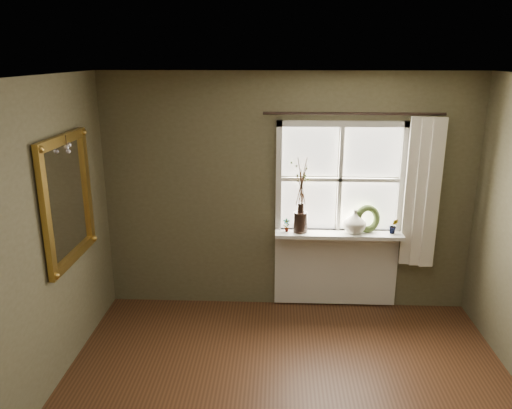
{
  "coord_description": "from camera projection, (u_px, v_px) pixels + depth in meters",
  "views": [
    {
      "loc": [
        -0.11,
        -2.95,
        2.75
      ],
      "look_at": [
        -0.31,
        1.55,
        1.39
      ],
      "focal_mm": 35.0,
      "sensor_mm": 36.0,
      "label": 1
    }
  ],
  "objects": [
    {
      "name": "cream_vase",
      "position": [
        355.0,
        221.0,
        5.31
      ],
      "size": [
        0.29,
        0.29,
        0.26
      ],
      "primitive_type": "imported",
      "rotation": [
        0.0,
        0.0,
        0.21
      ],
      "color": "beige",
      "rests_on": "window_sill"
    },
    {
      "name": "curtain_rod",
      "position": [
        354.0,
        114.0,
        5.03
      ],
      "size": [
        1.84,
        0.03,
        0.03
      ],
      "primitive_type": "cylinder",
      "rotation": [
        0.0,
        1.57,
        0.0
      ],
      "color": "black",
      "rests_on": "wall_back"
    },
    {
      "name": "potted_plant_right",
      "position": [
        394.0,
        226.0,
        5.3
      ],
      "size": [
        0.1,
        0.08,
        0.17
      ],
      "primitive_type": "imported",
      "rotation": [
        0.0,
        0.0,
        -0.1
      ],
      "color": "#394B21",
      "rests_on": "window_sill"
    },
    {
      "name": "ceiling",
      "position": [
        298.0,
        82.0,
        2.87
      ],
      "size": [
        4.5,
        4.5,
        0.0
      ],
      "primitive_type": "plane",
      "color": "silver",
      "rests_on": "ground"
    },
    {
      "name": "window_sill",
      "position": [
        338.0,
        234.0,
        5.36
      ],
      "size": [
        1.36,
        0.26,
        0.04
      ],
      "primitive_type": "cube",
      "color": "silver",
      "rests_on": "wall_back"
    },
    {
      "name": "window_apron",
      "position": [
        335.0,
        268.0,
        5.59
      ],
      "size": [
        1.36,
        0.04,
        0.88
      ],
      "primitive_type": "cube",
      "color": "silver",
      "rests_on": "ground"
    },
    {
      "name": "gilt_mirror",
      "position": [
        68.0,
        199.0,
        4.4
      ],
      "size": [
        0.1,
        0.96,
        1.15
      ],
      "color": "white",
      "rests_on": "wall_left"
    },
    {
      "name": "window_frame",
      "position": [
        340.0,
        179.0,
        5.3
      ],
      "size": [
        1.36,
        0.06,
        1.24
      ],
      "color": "silver",
      "rests_on": "wall_back"
    },
    {
      "name": "potted_plant_left",
      "position": [
        286.0,
        225.0,
        5.36
      ],
      "size": [
        0.08,
        0.06,
        0.15
      ],
      "primitive_type": "imported",
      "rotation": [
        0.0,
        0.0,
        0.14
      ],
      "color": "#394B21",
      "rests_on": "window_sill"
    },
    {
      "name": "wreath",
      "position": [
        367.0,
        222.0,
        5.35
      ],
      "size": [
        0.33,
        0.24,
        0.31
      ],
      "primitive_type": "torus",
      "rotation": [
        1.36,
        0.0,
        0.38
      ],
      "color": "#394B21",
      "rests_on": "window_sill"
    },
    {
      "name": "dark_jug",
      "position": [
        300.0,
        222.0,
        5.34
      ],
      "size": [
        0.19,
        0.19,
        0.22
      ],
      "primitive_type": "cylinder",
      "rotation": [
        0.0,
        0.0,
        0.3
      ],
      "color": "black",
      "rests_on": "window_sill"
    },
    {
      "name": "curtain",
      "position": [
        421.0,
        193.0,
        5.2
      ],
      "size": [
        0.36,
        0.12,
        1.59
      ],
      "primitive_type": "cube",
      "color": "beige",
      "rests_on": "wall_back"
    },
    {
      "name": "wall_back",
      "position": [
        288.0,
        193.0,
        5.44
      ],
      "size": [
        4.0,
        0.1,
        2.6
      ],
      "primitive_type": "cube",
      "color": "brown",
      "rests_on": "ground"
    }
  ]
}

